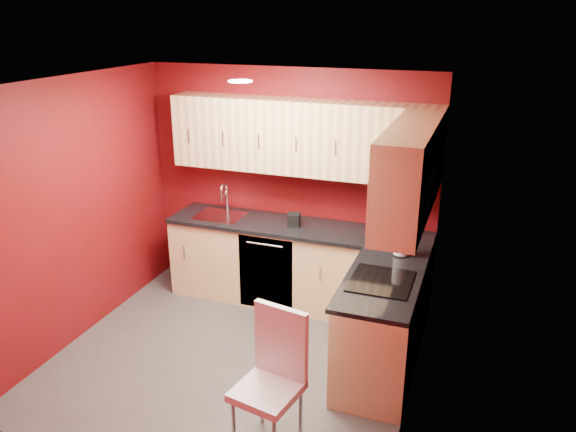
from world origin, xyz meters
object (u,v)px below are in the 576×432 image
Objects in this scene: microwave at (401,198)px; napkin_holder at (294,220)px; sink at (220,212)px; coffee_maker at (389,223)px; dining_chair at (267,384)px; paper_towel at (402,239)px.

napkin_holder is (-1.23, 0.98, -0.68)m from microwave.
sink is 0.87m from napkin_holder.
microwave reaches higher than coffee_maker.
coffee_maker is at bearing 1.10° from sink.
dining_chair is (1.40, -2.12, -0.41)m from sink.
coffee_maker is at bearing 103.47° from microwave.
microwave is 2.45× the size of paper_towel.
dining_chair is (-0.44, -2.16, -0.52)m from coffee_maker.
coffee_maker is (-0.25, 1.04, -0.61)m from microwave.
paper_towel reaches higher than napkin_holder.
sink is 1.68× the size of paper_towel.
coffee_maker reaches higher than dining_chair.
napkin_holder is (-0.98, -0.06, -0.07)m from coffee_maker.
sink is 1.85m from coffee_maker.
sink is at bearing -179.30° from coffee_maker.
paper_towel is 0.29× the size of dining_chair.
paper_towel is (-0.05, 0.61, -0.59)m from microwave.
microwave reaches higher than sink.
dining_chair is (-0.64, -1.73, -0.54)m from paper_towel.
paper_towel is (2.04, -0.40, 0.12)m from sink.
napkin_holder is 1.24m from paper_towel.
microwave reaches higher than paper_towel.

